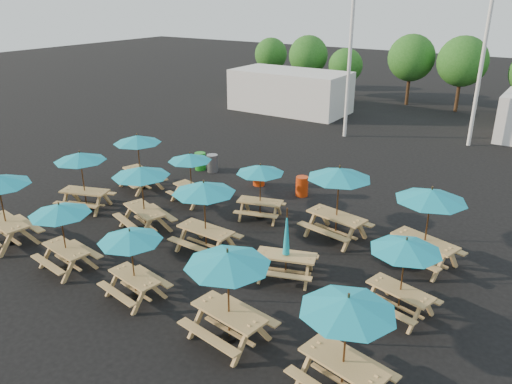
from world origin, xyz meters
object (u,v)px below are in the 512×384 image
Objects in this scene: picnic_unit_1 at (80,160)px; picnic_unit_12 at (348,311)px; picnic_unit_5 at (190,160)px; picnic_unit_8 at (260,173)px; picnic_unit_10 at (286,250)px; waste_bin_3 at (302,186)px; picnic_unit_3 at (60,214)px; picnic_unit_7 at (204,192)px; picnic_unit_11 at (339,178)px; waste_bin_1 at (212,163)px; waste_bin_0 at (200,161)px; picnic_unit_14 at (431,200)px; picnic_unit_9 at (228,265)px; picnic_unit_13 at (406,250)px; picnic_unit_6 at (130,240)px; waste_bin_2 at (259,176)px; picnic_unit_2 at (138,143)px; picnic_unit_4 at (141,176)px.

picnic_unit_1 is 12.75m from picnic_unit_12.
picnic_unit_5 is 3.14m from picnic_unit_8.
waste_bin_3 is at bearing 95.78° from picnic_unit_10.
picnic_unit_7 is at bearing 56.34° from picnic_unit_3.
picnic_unit_11 is (6.17, 0.30, 0.44)m from picnic_unit_5.
waste_bin_0 is at bearing -173.36° from waste_bin_1.
picnic_unit_9 is at bearing -98.39° from picnic_unit_14.
picnic_unit_13 is at bearing -19.43° from picnic_unit_1.
picnic_unit_12 is (6.22, -0.11, 0.27)m from picnic_unit_6.
picnic_unit_3 is 6.10m from picnic_unit_9.
picnic_unit_7 is 2.92× the size of waste_bin_3.
waste_bin_2 is 1.00× the size of waste_bin_3.
picnic_unit_10 is at bearing 36.75° from picnic_unit_3.
picnic_unit_6 is at bearing -106.59° from picnic_unit_8.
picnic_unit_3 is 4.28m from picnic_unit_7.
picnic_unit_9 reaches higher than waste_bin_1.
picnic_unit_2 is at bearing -110.31° from waste_bin_1.
picnic_unit_3 is 1.05× the size of picnic_unit_5.
picnic_unit_9 reaches higher than waste_bin_2.
picnic_unit_14 is (3.17, 2.97, 1.25)m from picnic_unit_10.
picnic_unit_14 is 3.20× the size of waste_bin_0.
waste_bin_0 is at bearing 130.36° from picnic_unit_4.
picnic_unit_13 is (3.38, 0.08, 0.95)m from picnic_unit_10.
picnic_unit_13 is at bearing 55.32° from picnic_unit_9.
picnic_unit_13 reaches higher than picnic_unit_3.
picnic_unit_11 reaches higher than picnic_unit_10.
waste_bin_2 is at bearing 111.18° from picnic_unit_6.
picnic_unit_2 is at bearing 143.99° from picnic_unit_6.
picnic_unit_5 is (-0.24, 2.82, -0.28)m from picnic_unit_4.
picnic_unit_5 is at bearing 126.64° from picnic_unit_6.
waste_bin_2 is (-4.80, 5.92, -0.51)m from picnic_unit_10.
picnic_unit_7 is 1.01× the size of picnic_unit_12.
picnic_unit_13 is 2.69× the size of waste_bin_0.
picnic_unit_9 is at bearing -38.97° from picnic_unit_1.
picnic_unit_3 reaches higher than waste_bin_1.
picnic_unit_13 reaches higher than picnic_unit_8.
picnic_unit_1 is at bearing -137.58° from waste_bin_3.
picnic_unit_3 reaches higher than waste_bin_2.
picnic_unit_1 is 1.04× the size of picnic_unit_12.
picnic_unit_8 is 2.65× the size of waste_bin_1.
picnic_unit_4 is 6.84m from waste_bin_3.
picnic_unit_8 is at bearing 18.84° from picnic_unit_2.
picnic_unit_7 reaches higher than waste_bin_3.
picnic_unit_13 is at bearing -33.44° from picnic_unit_11.
waste_bin_0 is 1.00× the size of waste_bin_3.
picnic_unit_9 is at bearing 7.65° from picnic_unit_3.
picnic_unit_3 is 2.87m from picnic_unit_6.
waste_bin_2 is (-7.97, 2.96, -1.76)m from picnic_unit_14.
picnic_unit_1 is 3.00× the size of waste_bin_3.
waste_bin_3 is at bearing 169.92° from picnic_unit_14.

